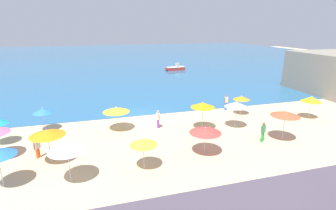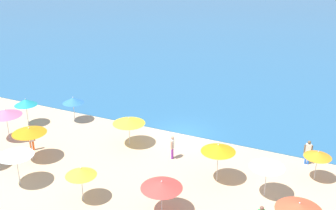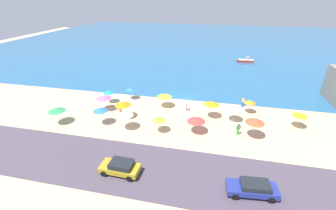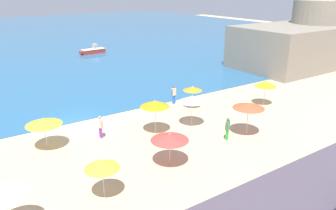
% 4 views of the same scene
% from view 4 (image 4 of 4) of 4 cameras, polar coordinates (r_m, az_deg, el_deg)
% --- Properties ---
extents(ground_plane, '(160.00, 160.00, 0.00)m').
position_cam_4_polar(ground_plane, '(27.88, -16.13, -3.05)').
color(ground_plane, '#CFB189').
extents(beach_umbrella_1, '(2.23, 2.23, 2.57)m').
position_cam_4_polar(beach_umbrella_1, '(16.09, -26.88, -13.20)').
color(beach_umbrella_1, '#B2B2B7').
rests_on(beach_umbrella_1, ground_plane).
extents(beach_umbrella_2, '(2.12, 2.12, 2.56)m').
position_cam_4_polar(beach_umbrella_2, '(25.61, 4.23, 1.08)').
color(beach_umbrella_2, '#B2B2B7').
rests_on(beach_umbrella_2, ground_plane).
extents(beach_umbrella_3, '(1.84, 1.84, 2.28)m').
position_cam_4_polar(beach_umbrella_3, '(17.31, -11.42, -10.07)').
color(beach_umbrella_3, '#B2B2B7').
rests_on(beach_umbrella_3, ground_plane).
extents(beach_umbrella_5, '(1.97, 1.97, 2.40)m').
position_cam_4_polar(beach_umbrella_5, '(31.60, 16.65, 3.58)').
color(beach_umbrella_5, '#B2B2B7').
rests_on(beach_umbrella_5, ground_plane).
extents(beach_umbrella_9, '(2.34, 2.34, 2.60)m').
position_cam_4_polar(beach_umbrella_9, '(24.59, 13.87, -0.09)').
color(beach_umbrella_9, '#B2B2B7').
rests_on(beach_umbrella_9, ground_plane).
extents(beach_umbrella_11, '(2.36, 2.36, 2.14)m').
position_cam_4_polar(beach_umbrella_11, '(19.99, 0.31, -5.64)').
color(beach_umbrella_11, '#B2B2B7').
rests_on(beach_umbrella_11, ground_plane).
extents(beach_umbrella_12, '(2.41, 2.41, 2.26)m').
position_cam_4_polar(beach_umbrella_12, '(23.49, -20.84, -2.75)').
color(beach_umbrella_12, '#B2B2B7').
rests_on(beach_umbrella_12, ground_plane).
extents(beach_umbrella_13, '(1.73, 1.73, 2.12)m').
position_cam_4_polar(beach_umbrella_13, '(29.57, 4.31, 2.87)').
color(beach_umbrella_13, '#B2B2B7').
rests_on(beach_umbrella_13, ground_plane).
extents(beach_umbrella_14, '(2.19, 2.19, 2.65)m').
position_cam_4_polar(beach_umbrella_14, '(24.20, -2.29, 0.22)').
color(beach_umbrella_14, '#B2B2B7').
rests_on(beach_umbrella_14, ground_plane).
extents(bather_0, '(0.29, 0.56, 1.73)m').
position_cam_4_polar(bather_0, '(24.37, -11.72, -3.55)').
color(bather_0, purple).
rests_on(bather_0, ground_plane).
extents(bather_2, '(0.54, 0.34, 1.71)m').
position_cam_4_polar(bather_2, '(23.97, 10.33, -3.89)').
color(bather_2, green).
rests_on(bather_2, ground_plane).
extents(bather_3, '(0.56, 0.29, 1.78)m').
position_cam_4_polar(bather_3, '(30.85, 1.02, 1.97)').
color(bather_3, blue).
rests_on(bather_3, ground_plane).
extents(skiff_nearshore, '(4.38, 1.84, 1.50)m').
position_cam_4_polar(skiff_nearshore, '(56.58, -12.93, 9.22)').
color(skiff_nearshore, '#B03329').
rests_on(skiff_nearshore, sea).
extents(harbor_fortress, '(16.75, 10.32, 12.07)m').
position_cam_4_polar(harbor_fortress, '(50.43, 22.83, 11.28)').
color(harbor_fortress, gray).
rests_on(harbor_fortress, ground_plane).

